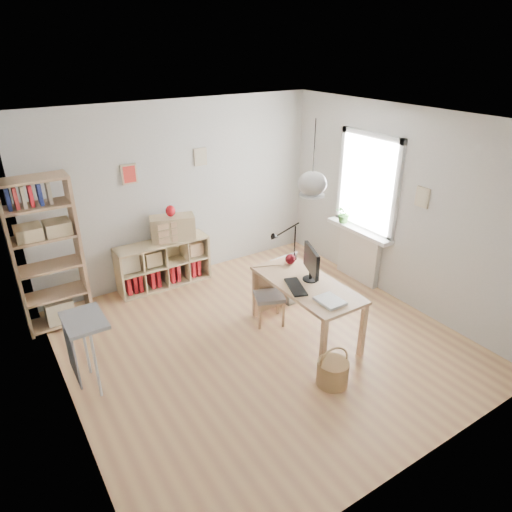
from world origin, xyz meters
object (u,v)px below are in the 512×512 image
chair (268,291)px  storage_chest (292,283)px  cube_shelf (162,267)px  drawer_chest (173,228)px  monitor (311,262)px  tall_bookshelf (45,249)px  desk (307,290)px

chair → storage_chest: chair is taller
cube_shelf → drawer_chest: 0.64m
storage_chest → monitor: size_ratio=1.34×
chair → drawer_chest: bearing=132.2°
chair → drawer_chest: size_ratio=1.18×
drawer_chest → cube_shelf: bearing=-173.9°
tall_bookshelf → storage_chest: bearing=-18.8°
cube_shelf → monitor: bearing=-63.1°
cube_shelf → storage_chest: bearing=-41.5°
chair → monitor: bearing=-37.7°
tall_bookshelf → desk: bearing=-37.0°
desk → monitor: (0.09, 0.04, 0.33)m
chair → desk: bearing=-47.5°
monitor → cube_shelf: bearing=138.4°
storage_chest → cube_shelf: bearing=134.1°
storage_chest → drawer_chest: (-1.29, 1.29, 0.72)m
tall_bookshelf → drawer_chest: (1.78, 0.24, -0.18)m
tall_bookshelf → chair: 2.85m
desk → chair: chair is taller
cube_shelf → chair: size_ratio=1.84×
cube_shelf → monitor: monitor is taller
storage_chest → monitor: (-0.39, -0.86, 0.81)m
desk → storage_chest: 1.13m
chair → drawer_chest: drawer_chest is taller
tall_bookshelf → chair: bearing=-30.6°
chair → cube_shelf: bearing=138.0°
desk → tall_bookshelf: bearing=143.0°
tall_bookshelf → storage_chest: 3.36m
storage_chest → tall_bookshelf: bearing=156.7°
desk → tall_bookshelf: tall_bookshelf is taller
chair → monitor: (0.29, -0.50, 0.56)m
chair → drawer_chest: (-0.61, 1.65, 0.47)m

